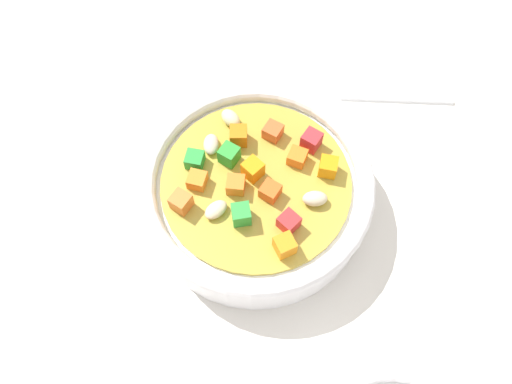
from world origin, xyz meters
TOP-DOWN VIEW (x-y plane):
  - ground_plane at (0.00, 0.00)cm, footprint 140.00×140.00cm
  - soup_bowl_main at (-0.01, -0.00)cm, footprint 19.88×19.88cm
  - spoon at (-8.19, 11.94)cm, footprint 8.82×18.15cm

SIDE VIEW (x-z plane):
  - ground_plane at x=0.00cm, z-range -2.00..0.00cm
  - spoon at x=-8.19cm, z-range -0.05..0.93cm
  - soup_bowl_main at x=-0.01cm, z-range -0.21..5.79cm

